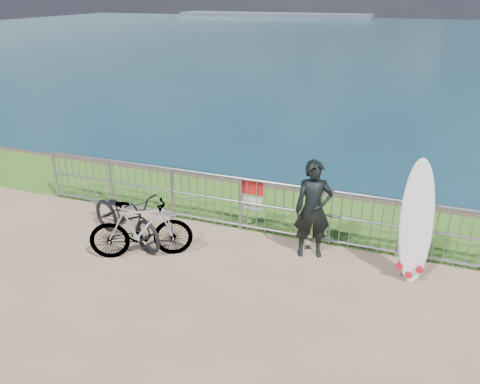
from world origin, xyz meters
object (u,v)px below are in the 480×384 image
at_px(bicycle_near, 126,217).
at_px(surfer, 313,210).
at_px(surfboard, 416,226).
at_px(bicycle_far, 141,229).

bearing_deg(bicycle_near, surfer, -56.22).
bearing_deg(surfer, surfboard, -23.91).
height_order(bicycle_near, bicycle_far, bicycle_far).
height_order(surfboard, bicycle_near, surfboard).
bearing_deg(surfer, bicycle_near, 173.44).
relative_size(surfer, bicycle_near, 0.91).
height_order(surfer, surfboard, surfboard).
distance_m(surfboard, bicycle_near, 5.11).
bearing_deg(bicycle_far, surfer, -95.53).
distance_m(surfboard, bicycle_far, 4.63).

